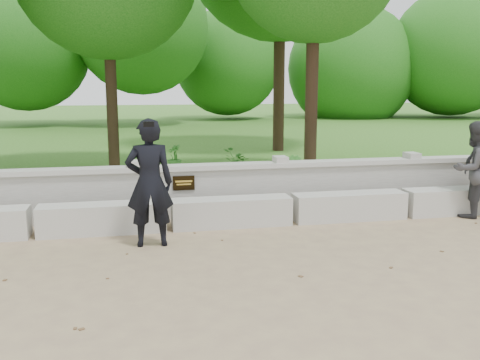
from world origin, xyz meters
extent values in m
plane|color=tan|center=(0.00, 0.00, 0.00)|extent=(80.00, 80.00, 0.00)
cube|color=#315818|center=(0.00, 14.00, 0.12)|extent=(40.00, 22.00, 0.25)
cube|color=beige|center=(-1.00, 1.90, 0.23)|extent=(1.90, 0.45, 0.45)
cube|color=beige|center=(1.00, 1.90, 0.23)|extent=(1.90, 0.45, 0.45)
cube|color=beige|center=(3.00, 1.90, 0.23)|extent=(1.90, 0.45, 0.45)
cube|color=beige|center=(5.00, 1.90, 0.23)|extent=(1.90, 0.45, 0.45)
cube|color=#BBB9B1|center=(0.00, 2.60, 0.41)|extent=(12.50, 0.25, 0.82)
cube|color=beige|center=(0.00, 2.60, 0.86)|extent=(12.50, 0.35, 0.08)
cube|color=black|center=(0.30, 2.46, 0.62)|extent=(0.36, 0.02, 0.24)
imported|color=black|center=(-0.31, 1.10, 0.89)|extent=(0.66, 0.44, 1.79)
cube|color=black|center=(-0.31, 0.74, 1.73)|extent=(0.14, 0.02, 0.07)
imported|color=#39383D|center=(5.11, 1.64, 0.82)|extent=(0.88, 0.74, 1.63)
cylinder|color=#382619|center=(-0.91, 6.29, 2.11)|extent=(0.25, 0.25, 3.73)
cylinder|color=#382619|center=(3.18, 4.43, 2.18)|extent=(0.26, 0.26, 3.86)
cylinder|color=#382619|center=(3.85, 9.24, 2.69)|extent=(0.33, 0.33, 4.89)
imported|color=#357728|center=(2.47, 3.30, 0.58)|extent=(0.41, 0.45, 0.66)
imported|color=#357728|center=(1.71, 4.96, 0.56)|extent=(0.73, 0.71, 0.62)
imported|color=#357728|center=(0.46, 6.15, 0.55)|extent=(0.42, 0.44, 0.60)
camera|label=1|loc=(-0.57, -6.24, 2.24)|focal=40.00mm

